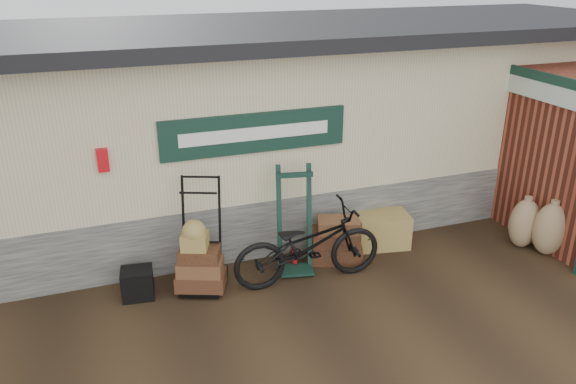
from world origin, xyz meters
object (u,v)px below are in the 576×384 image
at_px(porter_trolley, 201,234).
at_px(black_trunk, 137,283).
at_px(suitcase_stack, 336,239).
at_px(wicker_hamper, 381,230).
at_px(bicycle, 308,241).
at_px(green_barrow, 295,220).

distance_m(porter_trolley, black_trunk, 1.05).
height_order(suitcase_stack, wicker_hamper, suitcase_stack).
bearing_deg(black_trunk, porter_trolley, 0.55).
distance_m(porter_trolley, suitcase_stack, 2.03).
bearing_deg(suitcase_stack, bicycle, -145.73).
bearing_deg(bicycle, porter_trolley, 75.90).
distance_m(wicker_hamper, bicycle, 1.61).
distance_m(green_barrow, bicycle, 0.42).
bearing_deg(suitcase_stack, black_trunk, -179.31).
height_order(green_barrow, suitcase_stack, green_barrow).
distance_m(suitcase_stack, bicycle, 0.78).
xyz_separation_m(green_barrow, bicycle, (0.05, -0.39, -0.16)).
xyz_separation_m(green_barrow, black_trunk, (-2.20, -0.01, -0.56)).
distance_m(porter_trolley, green_barrow, 1.33).
distance_m(green_barrow, black_trunk, 2.28).
bearing_deg(green_barrow, suitcase_stack, 14.03).
xyz_separation_m(green_barrow, suitcase_stack, (0.65, 0.02, -0.43)).
relative_size(porter_trolley, bicycle, 0.74).
distance_m(wicker_hamper, black_trunk, 3.72).
relative_size(black_trunk, bicycle, 0.19).
relative_size(suitcase_stack, bicycle, 0.36).
distance_m(green_barrow, suitcase_stack, 0.78).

